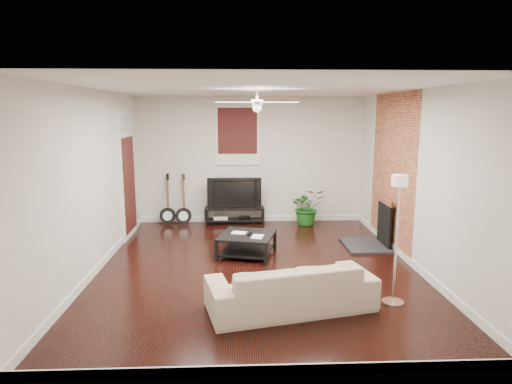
{
  "coord_description": "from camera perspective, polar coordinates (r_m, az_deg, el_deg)",
  "views": [
    {
      "loc": [
        -0.3,
        -6.73,
        2.45
      ],
      "look_at": [
        0.0,
        0.4,
        1.15
      ],
      "focal_mm": 30.75,
      "sensor_mm": 36.0,
      "label": 1
    }
  ],
  "objects": [
    {
      "name": "tv_stand",
      "position": [
        9.78,
        -2.81,
        -3.08
      ],
      "size": [
        1.32,
        0.35,
        0.37
      ],
      "primitive_type": "cube",
      "color": "black",
      "rests_on": "floor"
    },
    {
      "name": "tv",
      "position": [
        9.69,
        -2.83,
        -0.02
      ],
      "size": [
        1.18,
        0.15,
        0.68
      ],
      "primitive_type": "imported",
      "color": "black",
      "rests_on": "tv_stand"
    },
    {
      "name": "door_left",
      "position": [
        8.98,
        -16.32,
        2.23
      ],
      "size": [
        0.08,
        1.0,
        2.5
      ],
      "primitive_type": "cube",
      "color": "white",
      "rests_on": "wall_left"
    },
    {
      "name": "brick_accent",
      "position": [
        8.29,
        17.29,
        2.58
      ],
      "size": [
        0.02,
        2.2,
        2.8
      ],
      "primitive_type": "cube",
      "color": "#9A4B31",
      "rests_on": "floor"
    },
    {
      "name": "guitar_left",
      "position": [
        9.79,
        -11.49,
        -0.96
      ],
      "size": [
        0.38,
        0.29,
        1.14
      ],
      "primitive_type": null,
      "rotation": [
        0.0,
        0.0,
        0.12
      ],
      "color": "black",
      "rests_on": "floor"
    },
    {
      "name": "coffee_table",
      "position": [
        7.65,
        -1.21,
        -6.88
      ],
      "size": [
        1.09,
        1.09,
        0.38
      ],
      "primitive_type": "cube",
      "rotation": [
        0.0,
        0.0,
        -0.26
      ],
      "color": "black",
      "rests_on": "floor"
    },
    {
      "name": "ceiling_fan",
      "position": [
        6.74,
        0.15,
        11.59
      ],
      "size": [
        1.24,
        1.24,
        0.32
      ],
      "primitive_type": null,
      "color": "white",
      "rests_on": "ceiling"
    },
    {
      "name": "room",
      "position": [
        6.82,
        0.14,
        1.46
      ],
      "size": [
        5.01,
        6.01,
        2.81
      ],
      "color": "black",
      "rests_on": "ground"
    },
    {
      "name": "potted_plant",
      "position": [
        9.69,
        6.68,
        -1.92
      ],
      "size": [
        0.8,
        0.71,
        0.81
      ],
      "primitive_type": "imported",
      "rotation": [
        0.0,
        0.0,
        0.11
      ],
      "color": "#1A5C1A",
      "rests_on": "floor"
    },
    {
      "name": "window_back",
      "position": [
        9.71,
        -2.43,
        7.37
      ],
      "size": [
        1.0,
        0.06,
        1.3
      ],
      "primitive_type": "cube",
      "color": "#34110E",
      "rests_on": "wall_back"
    },
    {
      "name": "fireplace",
      "position": [
        8.37,
        15.09,
        -3.8
      ],
      "size": [
        0.8,
        1.1,
        0.92
      ],
      "primitive_type": "cube",
      "color": "black",
      "rests_on": "floor"
    },
    {
      "name": "floor_lamp",
      "position": [
        5.87,
        17.79,
        -6.02
      ],
      "size": [
        0.34,
        0.34,
        1.7
      ],
      "primitive_type": null,
      "rotation": [
        0.0,
        0.0,
        0.23
      ],
      "color": "white",
      "rests_on": "floor"
    },
    {
      "name": "guitar_right",
      "position": [
        9.71,
        -9.48,
        -0.98
      ],
      "size": [
        0.4,
        0.32,
        1.14
      ],
      "primitive_type": null,
      "rotation": [
        0.0,
        0.0,
        0.22
      ],
      "color": "black",
      "rests_on": "floor"
    },
    {
      "name": "sofa",
      "position": [
        5.64,
        4.55,
        -12.08
      ],
      "size": [
        2.21,
        1.26,
        0.61
      ],
      "primitive_type": "imported",
      "rotation": [
        0.0,
        0.0,
        3.37
      ],
      "color": "tan",
      "rests_on": "floor"
    }
  ]
}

